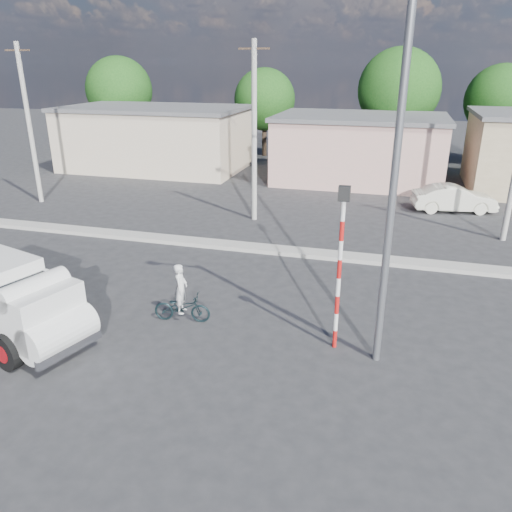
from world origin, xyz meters
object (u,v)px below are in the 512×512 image
(bicycle, at_px, (182,307))
(streetlight, at_px, (388,165))
(truck, at_px, (4,298))
(traffic_pole, at_px, (340,256))
(cyclist, at_px, (182,298))
(car_cream, at_px, (454,199))

(bicycle, relative_size, streetlight, 0.18)
(truck, height_order, traffic_pole, traffic_pole)
(cyclist, xyz_separation_m, traffic_pole, (4.46, -0.23, 1.85))
(cyclist, relative_size, streetlight, 0.16)
(streetlight, bearing_deg, bicycle, 174.37)
(bicycle, xyz_separation_m, car_cream, (8.54, 14.31, 0.23))
(truck, height_order, cyclist, truck)
(cyclist, bearing_deg, bicycle, -0.00)
(car_cream, bearing_deg, truck, 131.50)
(bicycle, height_order, traffic_pole, traffic_pole)
(bicycle, distance_m, car_cream, 16.67)
(cyclist, bearing_deg, car_cream, -39.14)
(truck, xyz_separation_m, car_cream, (12.69, 16.46, -0.53))
(traffic_pole, bearing_deg, streetlight, -17.73)
(car_cream, distance_m, traffic_pole, 15.23)
(truck, bearing_deg, bicycle, 44.28)
(traffic_pole, bearing_deg, car_cream, 74.32)
(car_cream, height_order, traffic_pole, traffic_pole)
(bicycle, relative_size, car_cream, 0.41)
(cyclist, xyz_separation_m, car_cream, (8.54, 14.31, -0.08))
(truck, distance_m, traffic_pole, 8.93)
(truck, distance_m, streetlight, 10.39)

